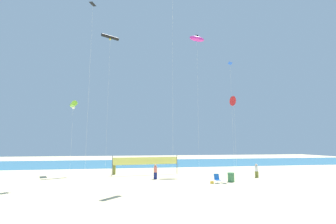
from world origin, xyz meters
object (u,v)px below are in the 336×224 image
beach_handbag (212,182)px  kite_black_diamond (93,6)px  folding_beach_chair (217,178)px  kite_lime_tube (74,104)px  trash_barrel (231,177)px  beachgoer_coral_shirt (155,171)px  beachgoer_white_shirt (256,170)px  kite_blue_diamond (230,66)px  volleyball_net (146,162)px  kite_red_delta (234,101)px  beachgoer_olive_shirt (114,168)px  kite_black_tube (110,37)px  kite_magenta_inflatable (197,39)px

beach_handbag → kite_black_diamond: size_ratio=0.02×
folding_beach_chair → kite_lime_tube: (-16.07, 9.37, 8.56)m
trash_barrel → beachgoer_coral_shirt: bearing=158.1°
beachgoer_white_shirt → kite_blue_diamond: bearing=40.5°
volleyball_net → beach_handbag: bearing=-51.0°
beachgoer_coral_shirt → beachgoer_white_shirt: 11.69m
kite_red_delta → kite_blue_diamond: bearing=66.4°
beachgoer_olive_shirt → kite_black_diamond: 19.37m
kite_lime_tube → volleyball_net: bearing=-13.3°
kite_black_diamond → kite_red_delta: (16.05, -1.11, -10.68)m
trash_barrel → beach_handbag: (-2.31, -0.70, -0.34)m
kite_lime_tube → kite_black_tube: bearing=12.4°
folding_beach_chair → kite_black_diamond: size_ratio=0.04×
kite_lime_tube → beachgoer_white_shirt: bearing=-16.5°
volleyball_net → beach_handbag: 9.54m
kite_lime_tube → kite_black_diamond: kite_black_diamond is taller
beachgoer_white_shirt → beach_handbag: bearing=156.7°
trash_barrel → kite_lime_tube: kite_lime_tube is taller
beachgoer_olive_shirt → beachgoer_coral_shirt: bearing=46.3°
kite_blue_diamond → kite_black_tube: size_ratio=0.82×
kite_black_diamond → kite_blue_diamond: kite_black_diamond is taller
folding_beach_chair → kite_red_delta: kite_red_delta is taller
volleyball_net → kite_red_delta: 12.96m
folding_beach_chair → kite_black_tube: size_ratio=0.05×
beachgoer_white_shirt → beachgoer_olive_shirt: bearing=113.7°
kite_lime_tube → kite_black_diamond: 12.51m
beachgoer_olive_shirt → beach_handbag: beachgoer_olive_shirt is taller
volleyball_net → kite_black_diamond: size_ratio=0.41×
kite_black_tube → kite_blue_diamond: bearing=-4.8°
trash_barrel → kite_black_tube: bearing=143.9°
trash_barrel → kite_black_tube: size_ratio=0.05×
volleyball_net → kite_magenta_inflatable: kite_magenta_inflatable is taller
trash_barrel → volleyball_net: volleyball_net is taller
volleyball_net → kite_black_tube: kite_black_tube is taller
volleyball_net → kite_red_delta: kite_red_delta is taller
kite_black_diamond → kite_black_tube: (1.29, 7.34, -0.11)m
kite_red_delta → kite_magenta_inflatable: bearing=111.8°
folding_beach_chair → kite_lime_tube: kite_lime_tube is taller
beachgoer_coral_shirt → beachgoer_olive_shirt: size_ratio=1.01×
trash_barrel → kite_lime_tube: (-17.76, 8.88, 8.57)m
trash_barrel → beach_handbag: bearing=-163.2°
kite_red_delta → kite_black_diamond: bearing=176.0°
kite_black_diamond → folding_beach_chair: bearing=-12.8°
beachgoer_coral_shirt → kite_lime_tube: size_ratio=0.17×
trash_barrel → kite_magenta_inflatable: bearing=98.5°
folding_beach_chair → kite_black_tube: bearing=148.0°
kite_lime_tube → trash_barrel: bearing=-26.5°
beachgoer_white_shirt → kite_black_diamond: 26.52m
beachgoer_white_shirt → folding_beach_chair: bearing=157.4°
beachgoer_olive_shirt → kite_black_tube: (-1.30, 2.14, 18.37)m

